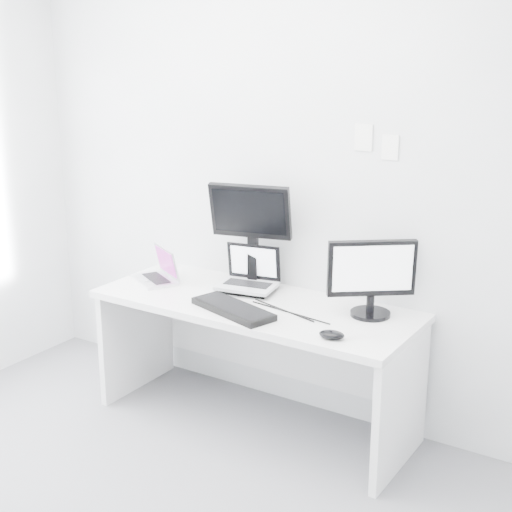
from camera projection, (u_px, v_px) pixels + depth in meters
name	position (u px, v px, depth m)	size (l,w,h in m)	color
back_wall	(288.00, 180.00, 4.19)	(3.60, 3.60, 0.00)	silver
desk	(255.00, 363.00, 4.18)	(1.80, 0.70, 0.73)	white
macbook	(154.00, 264.00, 4.39)	(0.28, 0.21, 0.21)	silver
speaker	(242.00, 268.00, 4.41)	(0.08, 0.08, 0.16)	black
dell_laptop	(247.00, 270.00, 4.20)	(0.32, 0.25, 0.27)	silver
rear_monitor	(251.00, 235.00, 4.23)	(0.46, 0.17, 0.63)	black
samsung_monitor	(372.00, 277.00, 3.82)	(0.46, 0.21, 0.42)	black
keyboard	(233.00, 309.00, 3.93)	(0.50, 0.18, 0.03)	black
mouse	(332.00, 335.00, 3.57)	(0.13, 0.08, 0.04)	black
wall_note_0	(363.00, 137.00, 3.87)	(0.10, 0.00, 0.14)	white
wall_note_1	(390.00, 147.00, 3.81)	(0.09, 0.00, 0.13)	white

